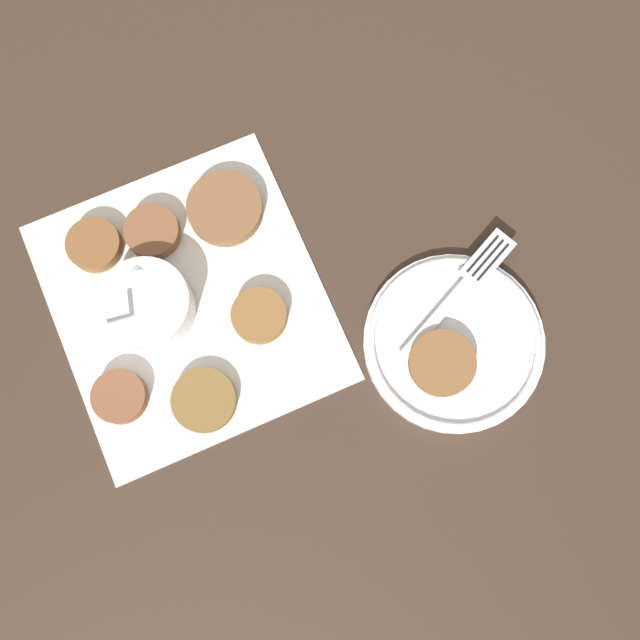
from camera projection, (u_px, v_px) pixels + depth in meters
name	position (u px, v px, depth m)	size (l,w,h in m)	color
ground_plane	(207.00, 298.00, 0.83)	(4.00, 4.00, 0.00)	#38281E
napkin	(189.00, 303.00, 0.83)	(0.36, 0.34, 0.00)	silver
sauce_bowl	(148.00, 308.00, 0.81)	(0.11, 0.10, 0.09)	silver
fritter_0	(204.00, 400.00, 0.80)	(0.07, 0.07, 0.01)	brown
fritter_1	(259.00, 316.00, 0.82)	(0.06, 0.06, 0.02)	brown
fritter_2	(152.00, 232.00, 0.84)	(0.06, 0.06, 0.02)	brown
fritter_3	(94.00, 245.00, 0.83)	(0.06, 0.06, 0.02)	brown
fritter_4	(225.00, 208.00, 0.84)	(0.09, 0.09, 0.02)	brown
fritter_5	(120.00, 397.00, 0.80)	(0.06, 0.06, 0.02)	brown
serving_plate	(454.00, 342.00, 0.81)	(0.20, 0.20, 0.02)	silver
fritter_on_plate	(442.00, 363.00, 0.79)	(0.07, 0.07, 0.01)	brown
fork	(467.00, 282.00, 0.82)	(0.12, 0.16, 0.00)	silver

